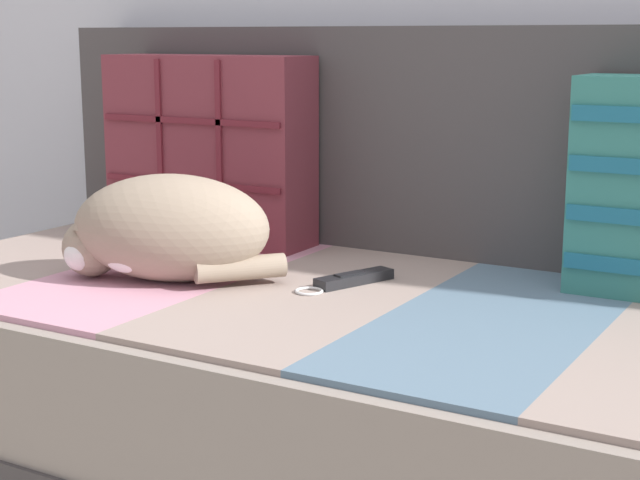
# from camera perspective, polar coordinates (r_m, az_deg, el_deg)

# --- Properties ---
(couch) EXTENTS (2.04, 0.88, 0.40)m
(couch) POSITION_cam_1_polar(r_m,az_deg,el_deg) (1.69, 5.26, -10.02)
(couch) COLOR #3D3838
(couch) RESTS_ON ground_plane
(sofa_backrest) EXTENTS (2.00, 0.14, 0.44)m
(sofa_backrest) POSITION_cam_1_polar(r_m,az_deg,el_deg) (1.93, 10.19, 5.54)
(sofa_backrest) COLOR #474242
(sofa_backrest) RESTS_ON couch
(throw_pillow_quilted) EXTENTS (0.46, 0.14, 0.39)m
(throw_pillow_quilted) POSITION_cam_1_polar(r_m,az_deg,el_deg) (2.07, -6.49, 5.29)
(throw_pillow_quilted) COLOR brown
(throw_pillow_quilted) RESTS_ON couch
(sleeping_cat) EXTENTS (0.40, 0.31, 0.19)m
(sleeping_cat) POSITION_cam_1_polar(r_m,az_deg,el_deg) (1.74, -9.11, 0.53)
(sleeping_cat) COLOR gray
(sleeping_cat) RESTS_ON couch
(game_remote_far) EXTENTS (0.12, 0.20, 0.02)m
(game_remote_far) POSITION_cam_1_polar(r_m,az_deg,el_deg) (1.71, 1.81, -2.31)
(game_remote_far) COLOR black
(game_remote_far) RESTS_ON couch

